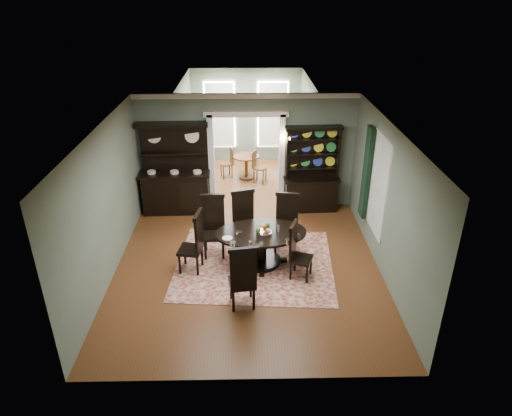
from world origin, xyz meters
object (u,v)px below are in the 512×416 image
(welsh_dresser, at_px, (311,180))
(parlor_table, at_px, (246,164))
(dining_table, at_px, (261,241))
(sideboard, at_px, (176,182))

(welsh_dresser, xyz_separation_m, parlor_table, (-1.67, 2.11, -0.33))
(dining_table, bearing_deg, welsh_dresser, 56.62)
(dining_table, height_order, parlor_table, dining_table)
(dining_table, distance_m, parlor_table, 4.69)
(sideboard, xyz_separation_m, welsh_dresser, (3.47, 0.03, -0.01))
(dining_table, xyz_separation_m, welsh_dresser, (1.37, 2.57, 0.28))
(sideboard, bearing_deg, dining_table, -52.27)
(welsh_dresser, bearing_deg, dining_table, -121.08)
(welsh_dresser, relative_size, parlor_table, 2.85)
(dining_table, xyz_separation_m, parlor_table, (-0.30, 4.68, -0.05))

